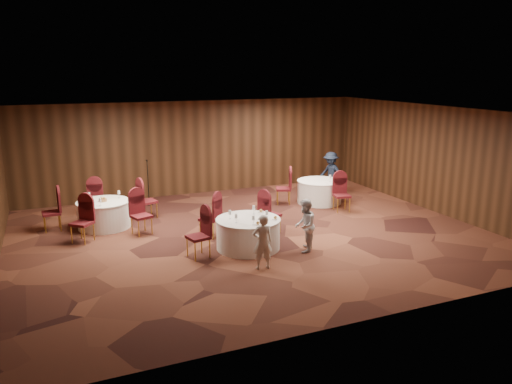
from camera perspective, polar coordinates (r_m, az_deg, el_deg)
name	(u,v)px	position (r m, az deg, el deg)	size (l,w,h in m)	color
ground	(252,235)	(13.15, -0.46, -4.93)	(12.00, 12.00, 0.00)	black
room_shell	(252,161)	(12.66, -0.48, 3.52)	(12.00, 12.00, 12.00)	silver
table_main	(248,233)	(12.11, -0.90, -4.74)	(1.56, 1.56, 0.74)	white
table_left	(104,214)	(14.29, -16.99, -2.44)	(1.43, 1.43, 0.74)	white
table_right	(319,191)	(16.32, 7.25, 0.07)	(1.45, 1.45, 0.74)	white
chairs_main	(227,222)	(12.55, -3.28, -3.49)	(2.91, 1.98, 1.00)	#400D0C
chairs_left	(105,210)	(14.27, -16.92, -1.94)	(3.21, 3.03, 1.00)	#400D0C
chairs_right	(312,192)	(15.72, 6.39, 0.03)	(1.90, 2.14, 1.00)	#400D0C
tabletop_main	(255,215)	(11.93, -0.08, -2.67)	(1.10, 1.08, 0.22)	silver
tabletop_left	(103,198)	(14.18, -17.10, -0.70)	(0.86, 0.81, 0.22)	silver
tabletop_right	(330,177)	(16.09, 8.48, 1.74)	(0.08, 0.08, 0.22)	silver
mic_stand	(149,192)	(16.30, -12.18, -0.01)	(0.24, 0.24, 1.46)	black
woman_a	(263,242)	(10.82, 0.75, -5.73)	(0.45, 0.29, 1.23)	silver
woman_b	(305,226)	(11.88, 5.60, -3.83)	(0.62, 0.49, 1.28)	silver
man_c	(331,173)	(17.51, 8.54, 2.17)	(0.95, 0.54, 1.46)	black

